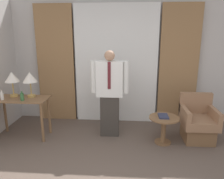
{
  "coord_description": "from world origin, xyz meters",
  "views": [
    {
      "loc": [
        0.26,
        -2.06,
        1.98
      ],
      "look_at": [
        -0.02,
        1.8,
        0.97
      ],
      "focal_mm": 35.0,
      "sensor_mm": 36.0,
      "label": 1
    }
  ],
  "objects_px": {
    "desk": "(21,105)",
    "side_table": "(164,125)",
    "table_lamp_left": "(12,78)",
    "table_lamp_right": "(30,78)",
    "armchair": "(198,123)",
    "bottle_near_edge": "(2,96)",
    "book": "(163,116)",
    "person": "(110,91)",
    "bottle_by_lamp": "(22,97)"
  },
  "relations": [
    {
      "from": "bottle_near_edge",
      "to": "book",
      "type": "bearing_deg",
      "value": 1.35
    },
    {
      "from": "armchair",
      "to": "book",
      "type": "relative_size",
      "value": 3.45
    },
    {
      "from": "armchair",
      "to": "side_table",
      "type": "distance_m",
      "value": 0.69
    },
    {
      "from": "person",
      "to": "book",
      "type": "bearing_deg",
      "value": -14.35
    },
    {
      "from": "desk",
      "to": "table_lamp_left",
      "type": "xyz_separation_m",
      "value": [
        -0.17,
        0.09,
        0.51
      ]
    },
    {
      "from": "person",
      "to": "table_lamp_left",
      "type": "bearing_deg",
      "value": -176.92
    },
    {
      "from": "bottle_by_lamp",
      "to": "side_table",
      "type": "xyz_separation_m",
      "value": [
        2.58,
        0.07,
        -0.51
      ]
    },
    {
      "from": "bottle_near_edge",
      "to": "side_table",
      "type": "distance_m",
      "value": 3.01
    },
    {
      "from": "table_lamp_right",
      "to": "desk",
      "type": "bearing_deg",
      "value": -151.73
    },
    {
      "from": "bottle_near_edge",
      "to": "bottle_by_lamp",
      "type": "height_order",
      "value": "bottle_near_edge"
    },
    {
      "from": "table_lamp_right",
      "to": "side_table",
      "type": "height_order",
      "value": "table_lamp_right"
    },
    {
      "from": "armchair",
      "to": "bottle_by_lamp",
      "type": "bearing_deg",
      "value": -175.21
    },
    {
      "from": "desk",
      "to": "person",
      "type": "bearing_deg",
      "value": 6.59
    },
    {
      "from": "table_lamp_right",
      "to": "side_table",
      "type": "relative_size",
      "value": 0.88
    },
    {
      "from": "table_lamp_left",
      "to": "book",
      "type": "height_order",
      "value": "table_lamp_left"
    },
    {
      "from": "person",
      "to": "bottle_near_edge",
      "type": "bearing_deg",
      "value": -170.62
    },
    {
      "from": "desk",
      "to": "side_table",
      "type": "height_order",
      "value": "desk"
    },
    {
      "from": "desk",
      "to": "person",
      "type": "distance_m",
      "value": 1.71
    },
    {
      "from": "table_lamp_left",
      "to": "table_lamp_right",
      "type": "xyz_separation_m",
      "value": [
        0.35,
        0.0,
        0.0
      ]
    },
    {
      "from": "table_lamp_right",
      "to": "bottle_by_lamp",
      "type": "relative_size",
      "value": 2.78
    },
    {
      "from": "table_lamp_right",
      "to": "book",
      "type": "height_order",
      "value": "table_lamp_right"
    },
    {
      "from": "bottle_near_edge",
      "to": "person",
      "type": "xyz_separation_m",
      "value": [
        1.96,
        0.32,
        0.04
      ]
    },
    {
      "from": "table_lamp_left",
      "to": "desk",
      "type": "bearing_deg",
      "value": -28.27
    },
    {
      "from": "desk",
      "to": "armchair",
      "type": "distance_m",
      "value": 3.37
    },
    {
      "from": "book",
      "to": "person",
      "type": "bearing_deg",
      "value": 165.65
    },
    {
      "from": "table_lamp_left",
      "to": "bottle_near_edge",
      "type": "relative_size",
      "value": 2.71
    },
    {
      "from": "table_lamp_right",
      "to": "side_table",
      "type": "xyz_separation_m",
      "value": [
        2.51,
        -0.17,
        -0.8
      ]
    },
    {
      "from": "desk",
      "to": "table_lamp_right",
      "type": "xyz_separation_m",
      "value": [
        0.17,
        0.09,
        0.51
      ]
    },
    {
      "from": "desk",
      "to": "table_lamp_left",
      "type": "height_order",
      "value": "table_lamp_left"
    },
    {
      "from": "table_lamp_left",
      "to": "bottle_by_lamp",
      "type": "xyz_separation_m",
      "value": [
        0.28,
        -0.24,
        -0.29
      ]
    },
    {
      "from": "table_lamp_right",
      "to": "bottle_by_lamp",
      "type": "bearing_deg",
      "value": -105.07
    },
    {
      "from": "armchair",
      "to": "book",
      "type": "distance_m",
      "value": 0.73
    },
    {
      "from": "bottle_by_lamp",
      "to": "armchair",
      "type": "relative_size",
      "value": 0.2
    },
    {
      "from": "table_lamp_right",
      "to": "armchair",
      "type": "xyz_separation_m",
      "value": [
        3.17,
        0.03,
        -0.82
      ]
    },
    {
      "from": "table_lamp_left",
      "to": "table_lamp_right",
      "type": "relative_size",
      "value": 1.0
    },
    {
      "from": "table_lamp_right",
      "to": "table_lamp_left",
      "type": "bearing_deg",
      "value": 180.0
    },
    {
      "from": "armchair",
      "to": "book",
      "type": "height_order",
      "value": "armchair"
    },
    {
      "from": "side_table",
      "to": "book",
      "type": "xyz_separation_m",
      "value": [
        -0.02,
        0.01,
        0.18
      ]
    },
    {
      "from": "table_lamp_left",
      "to": "table_lamp_right",
      "type": "bearing_deg",
      "value": 0.0
    },
    {
      "from": "book",
      "to": "side_table",
      "type": "bearing_deg",
      "value": -41.48
    },
    {
      "from": "table_lamp_right",
      "to": "bottle_near_edge",
      "type": "relative_size",
      "value": 2.71
    },
    {
      "from": "armchair",
      "to": "bottle_near_edge",
      "type": "bearing_deg",
      "value": -176.03
    },
    {
      "from": "table_lamp_right",
      "to": "armchair",
      "type": "bearing_deg",
      "value": 0.51
    },
    {
      "from": "table_lamp_right",
      "to": "side_table",
      "type": "bearing_deg",
      "value": -3.83
    },
    {
      "from": "person",
      "to": "armchair",
      "type": "distance_m",
      "value": 1.77
    },
    {
      "from": "bottle_near_edge",
      "to": "armchair",
      "type": "xyz_separation_m",
      "value": [
        3.63,
        0.25,
        -0.53
      ]
    },
    {
      "from": "table_lamp_left",
      "to": "table_lamp_right",
      "type": "distance_m",
      "value": 0.35
    },
    {
      "from": "bottle_near_edge",
      "to": "book",
      "type": "distance_m",
      "value": 2.97
    },
    {
      "from": "desk",
      "to": "side_table",
      "type": "bearing_deg",
      "value": -1.58
    },
    {
      "from": "bottle_by_lamp",
      "to": "bottle_near_edge",
      "type": "bearing_deg",
      "value": 177.11
    }
  ]
}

